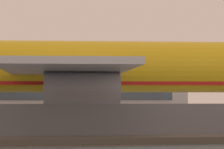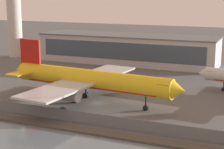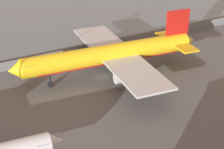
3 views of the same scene
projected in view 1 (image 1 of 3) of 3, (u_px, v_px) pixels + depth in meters
ground_plane at (107, 130)px, 66.08m from camera, size 500.00×500.00×0.00m
shoreline_seawall at (158, 140)px, 45.95m from camera, size 320.00×3.00×0.50m
perimeter_fence at (143, 121)px, 50.42m from camera, size 280.00×0.10×2.75m
cargo_jet_yellow at (80, 69)px, 66.17m from camera, size 53.43×45.90×16.12m
baggage_tug at (94, 128)px, 52.75m from camera, size 2.90×3.58×1.80m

